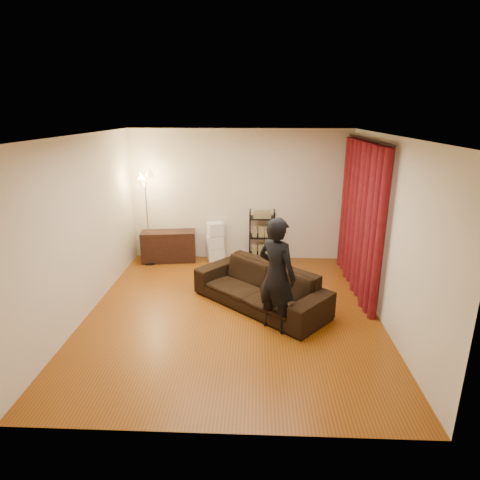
{
  "coord_description": "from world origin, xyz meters",
  "views": [
    {
      "loc": [
        0.35,
        -5.65,
        3.02
      ],
      "look_at": [
        0.1,
        0.3,
        1.1
      ],
      "focal_mm": 30.0,
      "sensor_mm": 36.0,
      "label": 1
    }
  ],
  "objects_px": {
    "person": "(277,275)",
    "storage_boxes": "(215,241)",
    "sofa": "(260,287)",
    "floor_lamp": "(147,219)",
    "wire_shelf": "(262,236)",
    "media_cabinet": "(169,246)"
  },
  "relations": [
    {
      "from": "person",
      "to": "storage_boxes",
      "type": "distance_m",
      "value": 3.02
    },
    {
      "from": "sofa",
      "to": "floor_lamp",
      "type": "height_order",
      "value": "floor_lamp"
    },
    {
      "from": "sofa",
      "to": "wire_shelf",
      "type": "height_order",
      "value": "wire_shelf"
    },
    {
      "from": "storage_boxes",
      "to": "floor_lamp",
      "type": "distance_m",
      "value": 1.47
    },
    {
      "from": "sofa",
      "to": "floor_lamp",
      "type": "distance_m",
      "value": 2.98
    },
    {
      "from": "person",
      "to": "wire_shelf",
      "type": "bearing_deg",
      "value": -47.35
    },
    {
      "from": "person",
      "to": "storage_boxes",
      "type": "relative_size",
      "value": 2.03
    },
    {
      "from": "wire_shelf",
      "to": "floor_lamp",
      "type": "bearing_deg",
      "value": 174.79
    },
    {
      "from": "wire_shelf",
      "to": "floor_lamp",
      "type": "distance_m",
      "value": 2.36
    },
    {
      "from": "person",
      "to": "wire_shelf",
      "type": "xyz_separation_m",
      "value": [
        -0.17,
        2.73,
        -0.29
      ]
    },
    {
      "from": "wire_shelf",
      "to": "sofa",
      "type": "bearing_deg",
      "value": -101.53
    },
    {
      "from": "sofa",
      "to": "floor_lamp",
      "type": "relative_size",
      "value": 1.19
    },
    {
      "from": "media_cabinet",
      "to": "storage_boxes",
      "type": "distance_m",
      "value": 0.99
    },
    {
      "from": "sofa",
      "to": "wire_shelf",
      "type": "bearing_deg",
      "value": 130.29
    },
    {
      "from": "storage_boxes",
      "to": "wire_shelf",
      "type": "relative_size",
      "value": 0.75
    },
    {
      "from": "person",
      "to": "media_cabinet",
      "type": "height_order",
      "value": "person"
    },
    {
      "from": "person",
      "to": "floor_lamp",
      "type": "height_order",
      "value": "floor_lamp"
    },
    {
      "from": "sofa",
      "to": "storage_boxes",
      "type": "relative_size",
      "value": 2.74
    },
    {
      "from": "person",
      "to": "media_cabinet",
      "type": "distance_m",
      "value": 3.46
    },
    {
      "from": "sofa",
      "to": "storage_boxes",
      "type": "bearing_deg",
      "value": 155.64
    },
    {
      "from": "sofa",
      "to": "media_cabinet",
      "type": "relative_size",
      "value": 2.05
    },
    {
      "from": "storage_boxes",
      "to": "person",
      "type": "bearing_deg",
      "value": -67.49
    }
  ]
}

